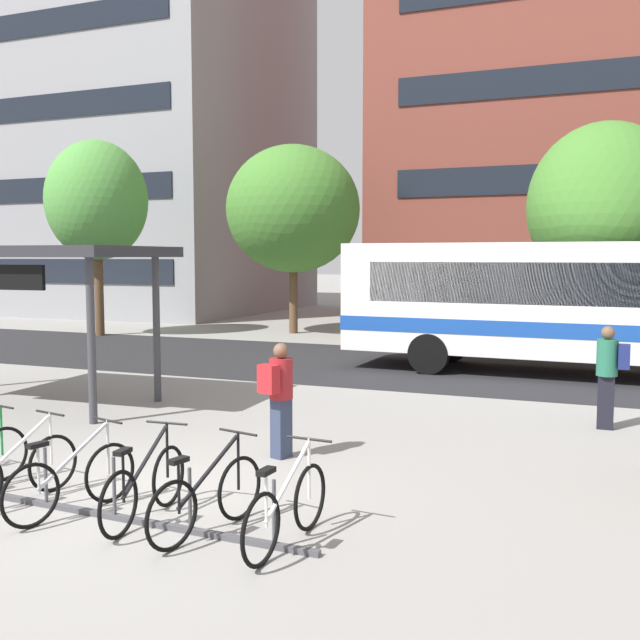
# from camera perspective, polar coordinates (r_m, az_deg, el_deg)

# --- Properties ---
(ground) EXTENTS (200.00, 200.00, 0.00)m
(ground) POSITION_cam_1_polar(r_m,az_deg,el_deg) (9.28, -14.80, -13.25)
(ground) COLOR gray
(bus_lane_asphalt) EXTENTS (80.00, 7.20, 0.01)m
(bus_lane_asphalt) POSITION_cam_1_polar(r_m,az_deg,el_deg) (19.41, 5.71, -3.53)
(bus_lane_asphalt) COLOR #232326
(bus_lane_asphalt) RESTS_ON ground
(city_bus) EXTENTS (12.10, 2.95, 3.20)m
(city_bus) POSITION_cam_1_polar(r_m,az_deg,el_deg) (18.48, 20.90, 1.25)
(city_bus) COLOR white
(city_bus) RESTS_ON ground
(bike_rack) EXTENTS (6.90, 0.35, 0.70)m
(bike_rack) POSITION_cam_1_polar(r_m,az_deg,el_deg) (9.21, -20.59, -12.97)
(bike_rack) COLOR #47474C
(bike_rack) RESTS_ON ground
(parked_bicycle_white_3) EXTENTS (0.54, 1.70, 0.99)m
(parked_bicycle_white_3) POSITION_cam_1_polar(r_m,az_deg,el_deg) (9.38, -22.69, -10.83)
(parked_bicycle_white_3) COLOR black
(parked_bicycle_white_3) RESTS_ON ground
(parked_bicycle_silver_4) EXTENTS (0.62, 1.68, 0.99)m
(parked_bicycle_silver_4) POSITION_cam_1_polar(r_m,az_deg,el_deg) (8.77, -18.80, -11.81)
(parked_bicycle_silver_4) COLOR black
(parked_bicycle_silver_4) RESTS_ON ground
(parked_bicycle_black_5) EXTENTS (0.52, 1.72, 0.99)m
(parked_bicycle_black_5) POSITION_cam_1_polar(r_m,az_deg,el_deg) (8.35, -13.52, -12.55)
(parked_bicycle_black_5) COLOR black
(parked_bicycle_black_5) RESTS_ON ground
(parked_bicycle_black_6) EXTENTS (0.57, 1.69, 0.99)m
(parked_bicycle_black_6) POSITION_cam_1_polar(r_m,az_deg,el_deg) (7.86, -8.78, -13.59)
(parked_bicycle_black_6) COLOR black
(parked_bicycle_black_6) RESTS_ON ground
(parked_bicycle_white_7) EXTENTS (0.52, 1.72, 0.99)m
(parked_bicycle_white_7) POSITION_cam_1_polar(r_m,az_deg,el_deg) (7.46, -2.60, -14.56)
(parked_bicycle_white_7) COLOR black
(parked_bicycle_white_7) RESTS_ON ground
(transit_shelter) EXTENTS (5.50, 3.08, 3.06)m
(transit_shelter) POSITION_cam_1_polar(r_m,az_deg,el_deg) (15.20, -22.28, 4.52)
(transit_shelter) COLOR #38383D
(transit_shelter) RESTS_ON ground
(commuter_navy_pack_0) EXTENTS (0.53, 0.35, 1.73)m
(commuter_navy_pack_0) POSITION_cam_1_polar(r_m,az_deg,el_deg) (13.05, 21.65, -3.64)
(commuter_navy_pack_0) COLOR black
(commuter_navy_pack_0) RESTS_ON ground
(commuter_red_pack_2) EXTENTS (0.45, 0.59, 1.65)m
(commuter_red_pack_2) POSITION_cam_1_polar(r_m,az_deg,el_deg) (10.43, -3.19, -5.65)
(commuter_red_pack_2) COLOR #2D3851
(commuter_red_pack_2) RESTS_ON ground
(street_tree_0) EXTENTS (4.30, 4.30, 6.64)m
(street_tree_0) POSITION_cam_1_polar(r_m,az_deg,el_deg) (22.35, 21.37, 8.27)
(street_tree_0) COLOR brown
(street_tree_0) RESTS_ON ground
(street_tree_2) EXTENTS (3.61, 3.61, 7.00)m
(street_tree_2) POSITION_cam_1_polar(r_m,az_deg,el_deg) (27.62, -17.05, 8.89)
(street_tree_2) COLOR brown
(street_tree_2) RESTS_ON ground
(street_tree_3) EXTENTS (4.94, 4.94, 6.96)m
(street_tree_3) POSITION_cam_1_polar(r_m,az_deg,el_deg) (27.27, -2.12, 8.64)
(street_tree_3) COLOR brown
(street_tree_3) RESTS_ON ground
(building_left_wing) EXTENTS (17.04, 13.77, 18.36)m
(building_left_wing) POSITION_cam_1_polar(r_m,az_deg,el_deg) (41.97, -15.09, 13.48)
(building_left_wing) COLOR gray
(building_left_wing) RESTS_ON ground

